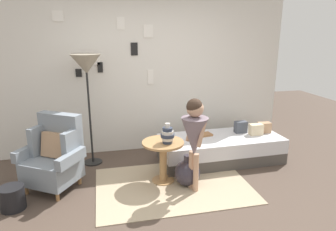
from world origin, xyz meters
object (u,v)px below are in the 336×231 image
object	(u,v)px
vase_striped	(167,135)
magazine_basket	(12,198)
person_child	(195,132)
demijohn_near	(187,173)
side_table	(163,153)
armchair	(55,156)
daybed	(220,149)
floor_lamp	(86,68)
book_on_daybed	(205,134)

from	to	relation	value
vase_striped	magazine_basket	size ratio (longest dim) A/B	0.97
person_child	demijohn_near	size ratio (longest dim) A/B	2.84
side_table	demijohn_near	bearing A→B (deg)	-30.48
armchair	person_child	bearing A→B (deg)	-15.61
daybed	vase_striped	distance (m)	1.22
floor_lamp	book_on_daybed	xyz separation A→B (m)	(1.75, -0.24, -1.07)
vase_striped	person_child	bearing A→B (deg)	-42.26
side_table	demijohn_near	xyz separation A→B (m)	(0.29, -0.17, -0.24)
person_child	magazine_basket	distance (m)	2.27
side_table	book_on_daybed	size ratio (longest dim) A/B	2.63
daybed	demijohn_near	xyz separation A→B (m)	(-0.73, -0.65, -0.02)
side_table	vase_striped	bearing A→B (deg)	-49.02
armchair	magazine_basket	distance (m)	0.69
side_table	person_child	bearing A→B (deg)	-43.35
person_child	book_on_daybed	size ratio (longest dim) A/B	5.56
book_on_daybed	demijohn_near	distance (m)	0.95
vase_striped	floor_lamp	distance (m)	1.56
armchair	daybed	bearing A→B (deg)	7.18
armchair	floor_lamp	bearing A→B (deg)	55.68
floor_lamp	person_child	bearing A→B (deg)	-41.76
daybed	armchair	bearing A→B (deg)	-172.82
vase_striped	magazine_basket	bearing A→B (deg)	-173.48
vase_striped	book_on_daybed	size ratio (longest dim) A/B	1.23
side_table	magazine_basket	distance (m)	1.88
daybed	demijohn_near	distance (m)	0.98
demijohn_near	side_table	bearing A→B (deg)	149.52
daybed	vase_striped	bearing A→B (deg)	-151.42
armchair	person_child	size ratio (longest dim) A/B	0.79
floor_lamp	book_on_daybed	distance (m)	2.07
armchair	person_child	xyz separation A→B (m)	(1.74, -0.49, 0.35)
side_table	armchair	bearing A→B (deg)	173.07
floor_lamp	demijohn_near	xyz separation A→B (m)	(1.25, -1.01, -1.31)
floor_lamp	person_child	world-z (taller)	floor_lamp
side_table	floor_lamp	world-z (taller)	floor_lamp
person_child	demijohn_near	world-z (taller)	person_child
armchair	demijohn_near	xyz separation A→B (m)	(1.70, -0.34, -0.26)
vase_striped	person_child	distance (m)	0.40
floor_lamp	magazine_basket	distance (m)	1.96
floor_lamp	magazine_basket	bearing A→B (deg)	-128.84
vase_striped	book_on_daybed	bearing A→B (deg)	40.93
daybed	person_child	xyz separation A→B (m)	(-0.69, -0.79, 0.59)
person_child	magazine_basket	xyz separation A→B (m)	(-2.18, 0.04, -0.65)
armchair	magazine_basket	bearing A→B (deg)	-134.66
vase_striped	demijohn_near	distance (m)	0.58
floor_lamp	magazine_basket	world-z (taller)	floor_lamp
armchair	magazine_basket	size ratio (longest dim) A/B	3.46
armchair	magazine_basket	world-z (taller)	armchair
vase_striped	demijohn_near	bearing A→B (deg)	-25.50
daybed	book_on_daybed	xyz separation A→B (m)	(-0.23, 0.12, 0.22)
vase_striped	floor_lamp	world-z (taller)	floor_lamp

